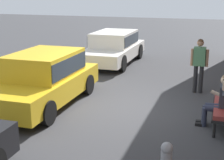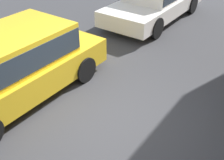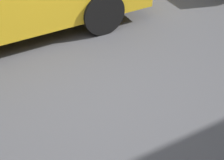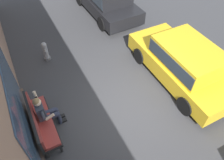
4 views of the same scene
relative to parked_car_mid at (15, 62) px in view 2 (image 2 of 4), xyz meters
name	(u,v)px [view 2 (image 2 of 4)]	position (x,y,z in m)	size (l,w,h in m)	color
ground_plane	(106,120)	(-0.38, 2.13, -0.81)	(60.00, 60.00, 0.00)	#38383A
parked_car_mid	(15,62)	(0.00, 0.00, 0.00)	(4.30, 1.88, 1.50)	gold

